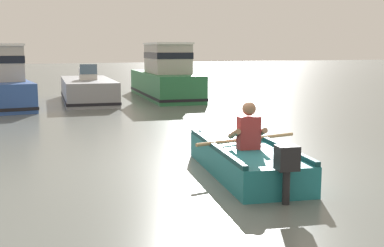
{
  "coord_description": "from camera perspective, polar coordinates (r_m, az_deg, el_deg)",
  "views": [
    {
      "loc": [
        -3.62,
        -7.75,
        2.02
      ],
      "look_at": [
        0.1,
        1.24,
        0.55
      ],
      "focal_mm": 46.89,
      "sensor_mm": 36.0,
      "label": 1
    }
  ],
  "objects": [
    {
      "name": "rowboat_with_person",
      "position": [
        8.22,
        5.9,
        -3.88
      ],
      "size": [
        2.0,
        3.72,
        1.19
      ],
      "color": "#1E727A",
      "rests_on": "ground"
    },
    {
      "name": "ground_plane",
      "position": [
        8.79,
        2.48,
        -4.7
      ],
      "size": [
        120.0,
        120.0,
        0.0
      ],
      "primitive_type": "plane",
      "color": "slate"
    },
    {
      "name": "moored_boat_green",
      "position": [
        20.47,
        -3.06,
        5.25
      ],
      "size": [
        2.5,
        6.5,
        2.23
      ],
      "color": "#287042",
      "rests_on": "ground"
    },
    {
      "name": "moored_boat_grey",
      "position": [
        19.43,
        -11.78,
        3.66
      ],
      "size": [
        2.34,
        5.24,
        1.43
      ],
      "color": "gray",
      "rests_on": "ground"
    }
  ]
}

